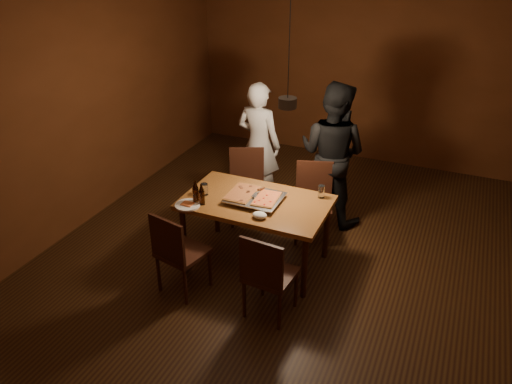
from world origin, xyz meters
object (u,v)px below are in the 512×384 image
at_px(plate_slice, 188,205).
at_px(diner_white, 259,144).
at_px(pizza_tray, 255,199).
at_px(chair_far_left, 247,178).
at_px(chair_far_right, 314,193).
at_px(chair_near_left, 176,247).
at_px(dining_table, 256,207).
at_px(chair_near_right, 267,270).
at_px(diner_dark, 332,153).
at_px(beer_bottle_a, 196,192).
at_px(beer_bottle_b, 202,194).
at_px(pendant_lamp, 288,102).

distance_m(plate_slice, diner_white, 1.66).
bearing_deg(pizza_tray, chair_far_left, 117.11).
xyz_separation_m(chair_far_right, pizza_tray, (-0.39, -0.79, 0.24)).
bearing_deg(chair_far_left, chair_near_left, 65.95).
xyz_separation_m(dining_table, chair_near_left, (-0.49, -0.80, -0.14)).
relative_size(chair_near_right, diner_dark, 0.28).
distance_m(dining_table, diner_dark, 1.32).
distance_m(dining_table, chair_far_left, 0.97).
relative_size(chair_near_right, beer_bottle_a, 1.97).
relative_size(dining_table, beer_bottle_b, 6.62).
bearing_deg(pendant_lamp, chair_near_left, -124.11).
relative_size(dining_table, chair_far_left, 2.70).
height_order(dining_table, diner_white, diner_white).
bearing_deg(chair_far_right, chair_near_right, 74.65).
xyz_separation_m(chair_far_right, diner_white, (-0.90, 0.50, 0.27)).
relative_size(dining_table, chair_near_right, 3.09).
distance_m(chair_near_left, chair_near_right, 0.93).
bearing_deg(dining_table, beer_bottle_a, -153.01).
distance_m(beer_bottle_b, plate_slice, 0.18).
relative_size(chair_far_left, pizza_tray, 1.01).
height_order(plate_slice, diner_white, diner_white).
xyz_separation_m(chair_near_left, beer_bottle_a, (-0.06, 0.52, 0.34)).
distance_m(dining_table, chair_near_right, 0.92).
height_order(beer_bottle_b, diner_white, diner_white).
bearing_deg(dining_table, beer_bottle_b, -148.56).
xyz_separation_m(beer_bottle_a, diner_dark, (1.00, 1.50, -0.00)).
relative_size(beer_bottle_a, diner_white, 0.15).
distance_m(chair_far_left, pendant_lamp, 1.53).
height_order(chair_far_left, plate_slice, chair_far_left).
relative_size(chair_far_right, chair_near_left, 1.05).
bearing_deg(chair_near_left, diner_white, 103.19).
height_order(dining_table, chair_far_left, chair_far_left).
xyz_separation_m(chair_near_left, chair_near_right, (0.93, 0.01, 0.00)).
bearing_deg(diner_dark, chair_near_left, 76.27).
bearing_deg(pizza_tray, chair_near_left, -123.55).
height_order(dining_table, beer_bottle_b, beer_bottle_b).
xyz_separation_m(chair_far_left, diner_white, (-0.03, 0.45, 0.27)).
bearing_deg(chair_near_left, pendant_lamp, 68.18).
distance_m(dining_table, diner_white, 1.39).
distance_m(chair_far_right, diner_dark, 0.56).
relative_size(dining_table, chair_far_right, 2.85).
bearing_deg(diner_white, diner_dark, -177.79).
distance_m(diner_white, pendant_lamp, 1.59).
distance_m(chair_near_left, diner_white, 2.10).
bearing_deg(diner_white, pendant_lamp, 131.09).
bearing_deg(beer_bottle_b, pizza_tray, 30.93).
bearing_deg(diner_dark, beer_bottle_a, 67.50).
distance_m(chair_far_left, diner_white, 0.52).
xyz_separation_m(beer_bottle_a, plate_slice, (-0.05, -0.10, -0.11)).
bearing_deg(chair_far_right, beer_bottle_a, 30.92).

